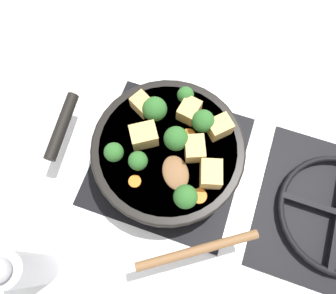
{
  "coord_description": "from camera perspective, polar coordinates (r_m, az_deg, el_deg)",
  "views": [
    {
      "loc": [
        0.21,
        0.07,
        0.68
      ],
      "look_at": [
        0.0,
        0.0,
        0.08
      ],
      "focal_mm": 35.0,
      "sensor_mm": 36.0,
      "label": 1
    }
  ],
  "objects": [
    {
      "name": "tofu_cube_back_piece",
      "position": [
        0.63,
        8.92,
        3.46
      ],
      "size": [
        0.06,
        0.06,
        0.04
      ],
      "primitive_type": "cube",
      "rotation": [
        0.0,
        0.0,
        2.36
      ],
      "color": "tan",
      "rests_on": "skillet_pan"
    },
    {
      "name": "tofu_cube_near_handle",
      "position": [
        0.6,
        7.47,
        -4.68
      ],
      "size": [
        0.06,
        0.05,
        0.04
      ],
      "primitive_type": "cube",
      "rotation": [
        0.0,
        0.0,
        0.28
      ],
      "color": "tan",
      "rests_on": "skillet_pan"
    },
    {
      "name": "skillet_pan",
      "position": [
        0.66,
        -0.16,
        -0.74
      ],
      "size": [
        0.3,
        0.39,
        0.06
      ],
      "color": "black",
      "rests_on": "front_burner_grate"
    },
    {
      "name": "ground_plane",
      "position": [
        0.71,
        -0.0,
        -2.36
      ],
      "size": [
        2.4,
        2.4,
        0.0
      ],
      "primitive_type": "plane",
      "color": "white"
    },
    {
      "name": "pepper_mill",
      "position": [
        0.63,
        -23.7,
        -18.99
      ],
      "size": [
        0.06,
        0.06,
        0.2
      ],
      "color": "#B2B2B7",
      "rests_on": "ground_plane"
    },
    {
      "name": "carrot_slice_orange_thin",
      "position": [
        0.6,
        5.43,
        -8.49
      ],
      "size": [
        0.03,
        0.03,
        0.01
      ],
      "primitive_type": "cylinder",
      "color": "orange",
      "rests_on": "skillet_pan"
    },
    {
      "name": "broccoli_floret_mid_floret",
      "position": [
        0.58,
        3.06,
        -8.66
      ],
      "size": [
        0.04,
        0.04,
        0.05
      ],
      "color": "#709956",
      "rests_on": "skillet_pan"
    },
    {
      "name": "front_burner_grate",
      "position": [
        0.7,
        -0.0,
        -2.06
      ],
      "size": [
        0.31,
        0.31,
        0.03
      ],
      "color": "black",
      "rests_on": "ground_plane"
    },
    {
      "name": "broccoli_floret_east_rim",
      "position": [
        0.62,
        6.11,
        4.49
      ],
      "size": [
        0.04,
        0.04,
        0.05
      ],
      "color": "#709956",
      "rests_on": "skillet_pan"
    },
    {
      "name": "broccoli_floret_near_spoon",
      "position": [
        0.61,
        1.39,
        1.48
      ],
      "size": [
        0.05,
        0.05,
        0.05
      ],
      "color": "#709956",
      "rests_on": "skillet_pan"
    },
    {
      "name": "broccoli_floret_north_edge",
      "position": [
        0.61,
        -9.42,
        -0.91
      ],
      "size": [
        0.04,
        0.04,
        0.04
      ],
      "color": "#709956",
      "rests_on": "skillet_pan"
    },
    {
      "name": "tofu_cube_center_large",
      "position": [
        0.64,
        3.69,
        6.37
      ],
      "size": [
        0.05,
        0.04,
        0.04
      ],
      "primitive_type": "cube",
      "rotation": [
        0.0,
        0.0,
        6.11
      ],
      "color": "tan",
      "rests_on": "skillet_pan"
    },
    {
      "name": "tofu_cube_front_piece",
      "position": [
        0.61,
        4.66,
        -0.28
      ],
      "size": [
        0.06,
        0.05,
        0.04
      ],
      "primitive_type": "cube",
      "rotation": [
        0.0,
        0.0,
        0.39
      ],
      "color": "tan",
      "rests_on": "skillet_pan"
    },
    {
      "name": "carrot_slice_near_center",
      "position": [
        0.61,
        -5.8,
        -5.98
      ],
      "size": [
        0.02,
        0.02,
        0.01
      ],
      "primitive_type": "cylinder",
      "color": "orange",
      "rests_on": "skillet_pan"
    },
    {
      "name": "tofu_cube_west_chunk",
      "position": [
        0.62,
        -4.09,
        2.31
      ],
      "size": [
        0.06,
        0.06,
        0.04
      ],
      "primitive_type": "cube",
      "rotation": [
        0.0,
        0.0,
        5.29
      ],
      "color": "tan",
      "rests_on": "skillet_pan"
    },
    {
      "name": "broccoli_floret_south_cluster",
      "position": [
        0.65,
        2.74,
        9.11
      ],
      "size": [
        0.03,
        0.03,
        0.04
      ],
      "color": "#709956",
      "rests_on": "skillet_pan"
    },
    {
      "name": "broccoli_floret_west_rim",
      "position": [
        0.63,
        -2.33,
        6.6
      ],
      "size": [
        0.05,
        0.05,
        0.05
      ],
      "color": "#709956",
      "rests_on": "skillet_pan"
    },
    {
      "name": "carrot_slice_edge_slice",
      "position": [
        0.64,
        3.58,
        1.99
      ],
      "size": [
        0.03,
        0.03,
        0.01
      ],
      "primitive_type": "cylinder",
      "color": "orange",
      "rests_on": "skillet_pan"
    },
    {
      "name": "wooden_spoon",
      "position": [
        0.59,
        3.34,
        -11.5
      ],
      "size": [
        0.23,
        0.21,
        0.02
      ],
      "color": "brown",
      "rests_on": "skillet_pan"
    },
    {
      "name": "tofu_cube_east_chunk",
      "position": [
        0.65,
        -4.46,
        7.4
      ],
      "size": [
        0.05,
        0.05,
        0.03
      ],
      "primitive_type": "cube",
      "rotation": [
        0.0,
        0.0,
        1.08
      ],
      "color": "tan",
      "rests_on": "skillet_pan"
    },
    {
      "name": "broccoli_floret_center_top",
      "position": [
        0.6,
        -5.25,
        -2.42
      ],
      "size": [
        0.04,
        0.04,
        0.04
      ],
      "color": "#709956",
      "rests_on": "skillet_pan"
    }
  ]
}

